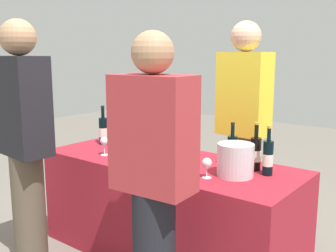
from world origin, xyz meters
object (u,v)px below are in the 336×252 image
wine_bottle_5 (232,151)px  wine_bottle_6 (256,153)px  wine_bottle_3 (150,139)px  guest_1 (154,177)px  guest_0 (25,141)px  server_pouring (243,123)px  wine_bottle_0 (103,130)px  wine_glass_4 (228,164)px  wine_bottle_1 (122,131)px  ice_bucket (235,160)px  wine_glass_2 (159,149)px  wine_glass_1 (128,148)px  wine_glass_0 (104,142)px  wine_bottle_7 (268,157)px  wine_bottle_4 (171,139)px  wine_glass_3 (207,164)px  wine_bottle_2 (140,133)px

wine_bottle_5 → wine_bottle_6: (0.15, 0.05, 0.00)m
wine_bottle_3 → guest_1: size_ratio=0.19×
wine_bottle_3 → guest_0: bearing=-111.8°
server_pouring → guest_0: bearing=62.9°
wine_bottle_0 → wine_bottle_5: size_ratio=1.06×
wine_bottle_0 → wine_glass_4: size_ratio=2.66×
wine_bottle_1 → guest_1: (1.06, -0.84, 0.01)m
ice_bucket → guest_0: 1.37m
wine_glass_2 → wine_glass_1: bearing=-151.5°
wine_bottle_0 → wine_bottle_1: wine_bottle_0 is taller
wine_glass_0 → wine_bottle_1: bearing=114.5°
wine_bottle_7 → wine_bottle_6: bearing=154.2°
wine_glass_4 → server_pouring: size_ratio=0.07×
wine_glass_2 → guest_0: bearing=-128.3°
wine_glass_2 → wine_glass_4: wine_glass_2 is taller
wine_bottle_4 → ice_bucket: (0.64, -0.17, -0.02)m
wine_bottle_6 → wine_bottle_1: bearing=-180.0°
wine_glass_2 → wine_bottle_0: bearing=169.3°
wine_bottle_4 → wine_glass_3: 0.61m
wine_bottle_5 → wine_bottle_0: bearing=-177.8°
wine_bottle_4 → ice_bucket: 0.67m
wine_bottle_2 → server_pouring: 0.84m
wine_bottle_4 → guest_1: (0.52, -0.82, 0.01)m
wine_bottle_6 → wine_glass_0: size_ratio=2.26×
wine_bottle_4 → wine_glass_2: wine_bottle_4 is taller
wine_bottle_6 → guest_1: guest_1 is taller
wine_glass_0 → ice_bucket: size_ratio=0.62×
wine_bottle_4 → wine_glass_3: wine_bottle_4 is taller
wine_bottle_2 → guest_0: bearing=-98.4°
wine_glass_0 → wine_glass_2: (0.44, 0.12, -0.01)m
wine_glass_2 → server_pouring: 0.75m
guest_1 → wine_bottle_6: bearing=75.0°
wine_bottle_2 → wine_glass_1: bearing=-59.8°
wine_bottle_7 → server_pouring: server_pouring is taller
wine_glass_0 → wine_bottle_0: bearing=138.2°
server_pouring → wine_glass_3: bearing=106.9°
wine_bottle_1 → guest_1: size_ratio=0.20×
wine_glass_0 → ice_bucket: 1.04m
wine_bottle_2 → wine_glass_4: 1.02m
wine_bottle_7 → wine_glass_3: bearing=-132.9°
wine_glass_0 → wine_glass_3: (0.91, 0.01, -0.01)m
wine_bottle_6 → wine_glass_4: 0.26m
wine_bottle_5 → ice_bucket: wine_bottle_5 is taller
wine_bottle_6 → wine_glass_4: bearing=-104.3°
wine_glass_0 → guest_0: guest_0 is taller
wine_bottle_3 → wine_glass_0: 0.35m
wine_bottle_4 → wine_glass_3: bearing=-31.1°
wine_bottle_0 → wine_glass_2: (0.72, -0.14, -0.02)m
wine_glass_3 → guest_0: bearing=-149.9°
wine_bottle_6 → wine_glass_3: wine_bottle_6 is taller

